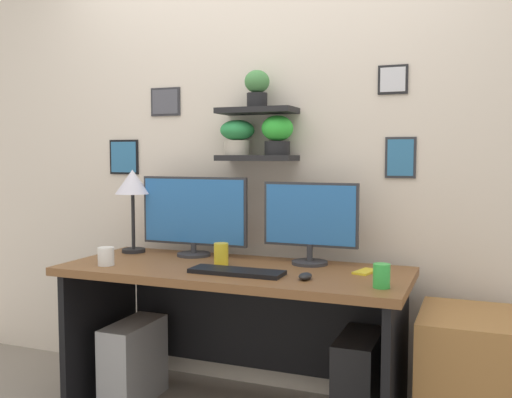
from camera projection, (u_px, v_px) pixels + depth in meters
name	position (u px, v px, depth m)	size (l,w,h in m)	color
back_wall_assembly	(265.00, 144.00, 3.12)	(4.40, 0.24, 2.70)	beige
desk	(238.00, 306.00, 2.83)	(1.69, 0.68, 0.75)	brown
monitor_left	(194.00, 214.00, 3.06)	(0.61, 0.18, 0.43)	#2D2D33
monitor_right	(310.00, 220.00, 2.83)	(0.48, 0.18, 0.41)	#2D2D33
keyboard	(237.00, 272.00, 2.61)	(0.44, 0.14, 0.02)	black
computer_mouse	(305.00, 276.00, 2.48)	(0.06, 0.09, 0.03)	black
desk_lamp	(133.00, 187.00, 3.16)	(0.19, 0.19, 0.46)	black
cell_phone	(365.00, 272.00, 2.63)	(0.07, 0.14, 0.01)	yellow
coffee_mug	(106.00, 256.00, 2.81)	(0.08, 0.08, 0.09)	white
pen_cup	(382.00, 276.00, 2.33)	(0.07, 0.07, 0.10)	green
water_cup	(221.00, 254.00, 2.81)	(0.07, 0.07, 0.11)	yellow
drawer_cabinet	(471.00, 384.00, 2.46)	(0.44, 0.50, 0.61)	#9E6B38
computer_tower_left	(134.00, 362.00, 2.98)	(0.18, 0.40, 0.42)	#99999E
computer_tower_right	(358.00, 384.00, 2.65)	(0.18, 0.40, 0.46)	black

